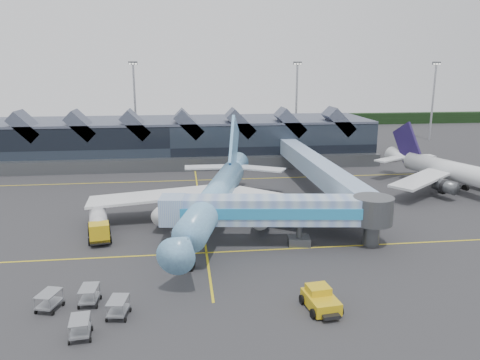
{
  "coord_description": "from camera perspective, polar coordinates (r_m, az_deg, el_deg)",
  "views": [
    {
      "loc": [
        -2.37,
        -59.11,
        21.21
      ],
      "look_at": [
        5.79,
        6.81,
        5.0
      ],
      "focal_mm": 35.0,
      "sensor_mm": 36.0,
      "label": 1
    }
  ],
  "objects": [
    {
      "name": "ground",
      "position": [
        62.85,
        -4.5,
        -6.05
      ],
      "size": [
        260.0,
        260.0,
        0.0
      ],
      "primitive_type": "plane",
      "color": "#2E2D30",
      "rests_on": "ground"
    },
    {
      "name": "taxi_stripes",
      "position": [
        72.33,
        -4.87,
        -3.39
      ],
      "size": [
        120.0,
        60.0,
        0.01
      ],
      "color": "yellow",
      "rests_on": "ground"
    },
    {
      "name": "tree_line_far",
      "position": [
        170.22,
        -6.26,
        7.15
      ],
      "size": [
        260.0,
        4.0,
        4.0
      ],
      "primitive_type": "cube",
      "color": "black",
      "rests_on": "ground"
    },
    {
      "name": "terminal",
      "position": [
        107.74,
        -8.43,
        4.85
      ],
      "size": [
        90.0,
        22.25,
        12.52
      ],
      "color": "black",
      "rests_on": "ground"
    },
    {
      "name": "light_masts",
      "position": [
        124.44,
        3.84,
        9.66
      ],
      "size": [
        132.4,
        42.56,
        22.45
      ],
      "color": "#9B9CA3",
      "rests_on": "ground"
    },
    {
      "name": "main_airliner",
      "position": [
        64.44,
        -2.74,
        -1.76
      ],
      "size": [
        36.01,
        42.21,
        13.74
      ],
      "rotation": [
        0.0,
        0.0,
        -0.26
      ],
      "color": "#6093C4",
      "rests_on": "ground"
    },
    {
      "name": "regional_jet",
      "position": [
        88.52,
        24.75,
        0.93
      ],
      "size": [
        28.59,
        32.0,
        11.21
      ],
      "rotation": [
        0.0,
        0.0,
        0.31
      ],
      "color": "silver",
      "rests_on": "ground"
    },
    {
      "name": "jet_bridge",
      "position": [
        56.46,
        6.09,
        -3.85
      ],
      "size": [
        27.87,
        7.4,
        6.19
      ],
      "rotation": [
        0.0,
        0.0,
        -0.13
      ],
      "color": "#7F9CD3",
      "rests_on": "ground"
    },
    {
      "name": "fuel_truck",
      "position": [
        62.61,
        -16.86,
        -4.99
      ],
      "size": [
        3.98,
        9.47,
        3.15
      ],
      "rotation": [
        0.0,
        0.0,
        0.19
      ],
      "color": "black",
      "rests_on": "ground"
    },
    {
      "name": "pushback_tug",
      "position": [
        43.72,
        9.8,
        -14.21
      ],
      "size": [
        3.23,
        4.67,
        1.96
      ],
      "rotation": [
        0.0,
        0.0,
        0.12
      ],
      "color": "gold",
      "rests_on": "ground"
    },
    {
      "name": "baggage_carts",
      "position": [
        44.1,
        -18.45,
        -14.42
      ],
      "size": [
        8.36,
        8.0,
        1.67
      ],
      "rotation": [
        0.0,
        0.0,
        -0.14
      ],
      "color": "#92949A",
      "rests_on": "ground"
    }
  ]
}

